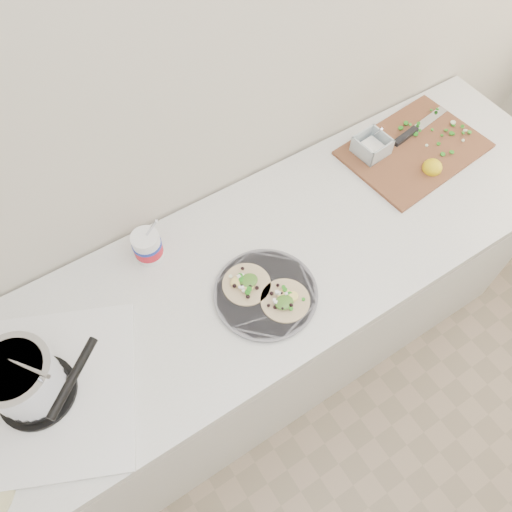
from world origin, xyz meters
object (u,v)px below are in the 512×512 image
stove (29,385)px  cutboard (410,146)px  taco_plate (266,292)px  tub (148,244)px

stove → cutboard: (1.44, 0.14, -0.06)m
stove → taco_plate: stove is taller
tub → cutboard: 1.00m
stove → tub: stove is taller
taco_plate → cutboard: size_ratio=0.60×
stove → cutboard: size_ratio=1.23×
taco_plate → cutboard: 0.80m
taco_plate → tub: (-0.23, 0.31, 0.05)m
stove → cutboard: stove is taller
stove → tub: (0.45, 0.24, -0.02)m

